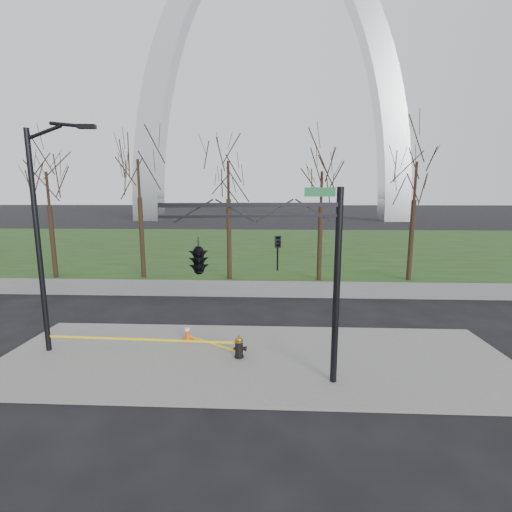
{
  "coord_description": "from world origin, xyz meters",
  "views": [
    {
      "loc": [
        0.58,
        -11.7,
        5.71
      ],
      "look_at": [
        -0.03,
        2.0,
        3.4
      ],
      "focal_mm": 24.61,
      "sensor_mm": 36.0,
      "label": 1
    }
  ],
  "objects_px": {
    "traffic_cone": "(187,332)",
    "street_light": "(43,226)",
    "fire_hydrant": "(239,347)",
    "traffic_signal_mast": "(227,255)"
  },
  "relations": [
    {
      "from": "fire_hydrant",
      "to": "traffic_signal_mast",
      "type": "distance_m",
      "value": 4.29
    },
    {
      "from": "traffic_cone",
      "to": "fire_hydrant",
      "type": "bearing_deg",
      "value": -32.53
    },
    {
      "from": "fire_hydrant",
      "to": "street_light",
      "type": "height_order",
      "value": "street_light"
    },
    {
      "from": "fire_hydrant",
      "to": "traffic_cone",
      "type": "relative_size",
      "value": 1.25
    },
    {
      "from": "fire_hydrant",
      "to": "traffic_signal_mast",
      "type": "height_order",
      "value": "traffic_signal_mast"
    },
    {
      "from": "fire_hydrant",
      "to": "traffic_signal_mast",
      "type": "bearing_deg",
      "value": -84.8
    },
    {
      "from": "fire_hydrant",
      "to": "traffic_cone",
      "type": "bearing_deg",
      "value": 155.61
    },
    {
      "from": "street_light",
      "to": "traffic_signal_mast",
      "type": "distance_m",
      "value": 7.26
    },
    {
      "from": "traffic_cone",
      "to": "street_light",
      "type": "distance_m",
      "value": 6.45
    },
    {
      "from": "traffic_cone",
      "to": "street_light",
      "type": "relative_size",
      "value": 0.08
    }
  ]
}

